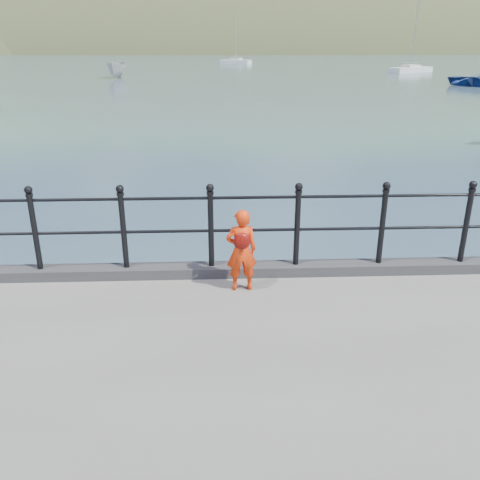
{
  "coord_description": "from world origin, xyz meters",
  "views": [
    {
      "loc": [
        -0.48,
        -6.74,
        4.14
      ],
      "look_at": [
        -0.2,
        -0.2,
        1.55
      ],
      "focal_mm": 38.0,
      "sensor_mm": 36.0,
      "label": 1
    }
  ],
  "objects_px": {
    "railing": "(254,220)",
    "child": "(241,250)",
    "sailboat_deep": "(236,62)",
    "sailboat_far": "(411,70)",
    "launch_white": "(117,69)"
  },
  "relations": [
    {
      "from": "child",
      "to": "sailboat_deep",
      "type": "distance_m",
      "value": 94.0
    },
    {
      "from": "child",
      "to": "railing",
      "type": "bearing_deg",
      "value": -119.62
    },
    {
      "from": "railing",
      "to": "child",
      "type": "distance_m",
      "value": 0.56
    },
    {
      "from": "railing",
      "to": "sailboat_deep",
      "type": "distance_m",
      "value": 93.54
    },
    {
      "from": "launch_white",
      "to": "sailboat_far",
      "type": "xyz_separation_m",
      "value": [
        37.97,
        8.76,
        -0.6
      ]
    },
    {
      "from": "railing",
      "to": "sailboat_deep",
      "type": "bearing_deg",
      "value": 88.12
    },
    {
      "from": "child",
      "to": "launch_white",
      "type": "xyz_separation_m",
      "value": [
        -11.93,
        56.65,
        -0.63
      ]
    },
    {
      "from": "child",
      "to": "sailboat_deep",
      "type": "relative_size",
      "value": 0.13
    },
    {
      "from": "railing",
      "to": "child",
      "type": "relative_size",
      "value": 16.12
    },
    {
      "from": "sailboat_deep",
      "to": "sailboat_far",
      "type": "height_order",
      "value": "sailboat_far"
    },
    {
      "from": "railing",
      "to": "sailboat_far",
      "type": "relative_size",
      "value": 1.77
    },
    {
      "from": "sailboat_far",
      "to": "child",
      "type": "bearing_deg",
      "value": -145.74
    },
    {
      "from": "launch_white",
      "to": "sailboat_deep",
      "type": "distance_m",
      "value": 40.27
    },
    {
      "from": "launch_white",
      "to": "child",
      "type": "bearing_deg",
      "value": -75.93
    },
    {
      "from": "sailboat_far",
      "to": "launch_white",
      "type": "bearing_deg",
      "value": 158.96
    }
  ]
}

